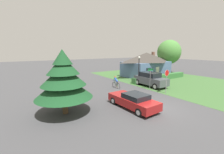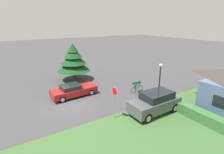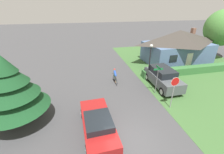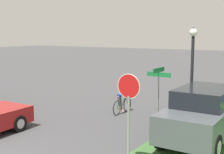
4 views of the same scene
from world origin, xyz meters
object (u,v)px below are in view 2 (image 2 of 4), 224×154
parked_suv_right (155,102)px  street_lamp (160,78)px  sedan_left_lane (74,90)px  street_name_sign (136,91)px  conifer_tall_near (73,60)px  cyclist (137,86)px  stop_sign (115,96)px

parked_suv_right → street_lamp: size_ratio=1.13×
sedan_left_lane → street_name_sign: bearing=-61.2°
sedan_left_lane → street_name_sign: street_name_sign is taller
street_name_sign → conifer_tall_near: bearing=-172.1°
cyclist → street_lamp: street_lamp is taller
parked_suv_right → conifer_tall_near: 12.90m
stop_sign → street_name_sign: stop_sign is taller
street_lamp → conifer_tall_near: 12.25m
sedan_left_lane → stop_sign: (6.10, 1.29, 1.30)m
cyclist → street_name_sign: 4.50m
parked_suv_right → stop_sign: (-1.15, -3.45, 0.97)m
sedan_left_lane → street_name_sign: (5.96, 3.62, 1.22)m
sedan_left_lane → parked_suv_right: 8.66m
stop_sign → street_name_sign: bearing=-88.3°
stop_sign → conifer_tall_near: size_ratio=0.55×
sedan_left_lane → parked_suv_right: bearing=-59.3°
street_name_sign → conifer_tall_near: conifer_tall_near is taller
conifer_tall_near → cyclist: bearing=29.2°
cyclist → stop_sign: 6.35m
street_lamp → street_name_sign: size_ratio=1.54×
cyclist → street_lamp: bearing=-97.1°
parked_suv_right → street_lamp: bearing=33.7°
sedan_left_lane → parked_suv_right: parked_suv_right is taller
stop_sign → cyclist: bearing=-58.8°
cyclist → street_lamp: size_ratio=0.41×
sedan_left_lane → street_lamp: bearing=-48.3°
parked_suv_right → street_lamp: street_lamp is taller
conifer_tall_near → street_lamp: bearing=19.3°
stop_sign → street_lamp: 4.90m
stop_sign → conifer_tall_near: bearing=-5.6°
street_name_sign → conifer_tall_near: (-11.21, -1.55, 0.87)m
cyclist → street_name_sign: bearing=-132.5°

